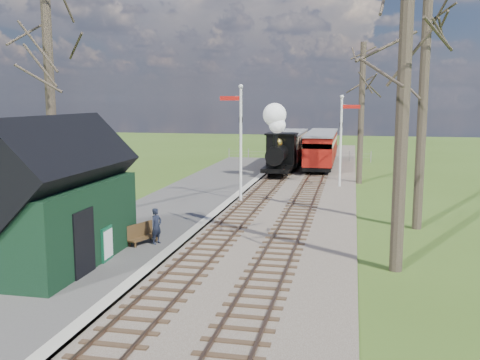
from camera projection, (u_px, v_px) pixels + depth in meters
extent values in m
plane|color=#3A541A|center=(132.00, 331.00, 12.75)|extent=(140.00, 140.00, 0.00)
ellipsoid|color=#385B23|center=(140.00, 238.00, 78.12)|extent=(57.60, 36.00, 16.20)
ellipsoid|color=#385B23|center=(384.00, 265.00, 76.29)|extent=(70.40, 44.00, 19.80)
ellipsoid|color=#385B23|center=(266.00, 238.00, 84.56)|extent=(64.00, 40.00, 18.00)
cube|color=brown|center=(291.00, 185.00, 33.75)|extent=(8.00, 60.00, 0.10)
cube|color=brown|center=(263.00, 183.00, 34.11)|extent=(0.07, 60.00, 0.12)
cube|color=brown|center=(279.00, 184.00, 33.90)|extent=(0.07, 60.00, 0.12)
cube|color=#38281C|center=(271.00, 184.00, 34.01)|extent=(1.60, 60.00, 0.09)
cube|color=brown|center=(304.00, 184.00, 33.58)|extent=(0.07, 60.00, 0.12)
cube|color=brown|center=(320.00, 185.00, 33.37)|extent=(0.07, 60.00, 0.12)
cube|color=#38281C|center=(312.00, 185.00, 33.48)|extent=(1.60, 60.00, 0.09)
cube|color=#474442|center=(179.00, 206.00, 26.99)|extent=(5.00, 44.00, 0.20)
cube|color=#B2AD9E|center=(223.00, 208.00, 26.52)|extent=(0.40, 44.00, 0.21)
cube|color=black|center=(56.00, 223.00, 17.27)|extent=(3.00, 6.00, 2.60)
cube|color=black|center=(53.00, 166.00, 16.99)|extent=(3.25, 6.30, 3.25)
cube|color=black|center=(84.00, 243.00, 16.04)|extent=(0.06, 1.20, 2.00)
cylinder|color=silver|center=(241.00, 147.00, 27.91)|extent=(0.14, 0.14, 6.00)
sphere|color=silver|center=(241.00, 86.00, 27.45)|extent=(0.24, 0.24, 0.24)
cube|color=#B7140F|center=(230.00, 98.00, 27.65)|extent=(1.10, 0.08, 0.22)
cube|color=black|center=(241.00, 120.00, 27.70)|extent=(0.18, 0.06, 0.30)
cylinder|color=silver|center=(341.00, 144.00, 32.73)|extent=(0.14, 0.14, 5.50)
sphere|color=silver|center=(342.00, 97.00, 32.30)|extent=(0.24, 0.24, 0.24)
cube|color=#B7140F|center=(351.00, 107.00, 32.28)|extent=(1.10, 0.08, 0.22)
cube|color=black|center=(341.00, 125.00, 32.56)|extent=(0.18, 0.06, 0.30)
cylinder|color=#382D23|center=(50.00, 98.00, 22.12)|extent=(0.41, 0.41, 11.00)
cylinder|color=#382D23|center=(404.00, 82.00, 16.32)|extent=(0.42, 0.42, 12.00)
cylinder|color=#382D23|center=(423.00, 110.00, 22.00)|extent=(0.40, 0.40, 10.00)
cylinder|color=#382D23|center=(361.00, 114.00, 34.16)|extent=(0.39, 0.39, 9.00)
cube|color=slate|center=(298.00, 152.00, 47.39)|extent=(12.60, 0.02, 0.01)
cube|color=slate|center=(298.00, 156.00, 47.44)|extent=(12.60, 0.02, 0.02)
cylinder|color=slate|center=(298.00, 155.00, 47.43)|extent=(0.08, 0.08, 1.00)
cube|color=black|center=(279.00, 167.00, 37.49)|extent=(1.89, 4.44, 0.28)
cylinder|color=black|center=(278.00, 154.00, 36.70)|extent=(1.22, 2.89, 1.22)
cube|color=black|center=(282.00, 150.00, 38.62)|extent=(2.00, 1.78, 2.22)
cylinder|color=black|center=(276.00, 141.00, 35.47)|extent=(0.31, 0.31, 0.89)
sphere|color=gold|center=(279.00, 142.00, 36.90)|extent=(0.58, 0.58, 0.58)
sphere|color=white|center=(277.00, 125.00, 35.29)|extent=(1.11, 1.11, 1.11)
sphere|color=white|center=(275.00, 115.00, 35.34)|extent=(1.56, 1.56, 1.56)
cylinder|color=black|center=(269.00, 172.00, 36.33)|extent=(0.11, 0.71, 0.71)
cylinder|color=black|center=(284.00, 172.00, 36.12)|extent=(0.11, 0.71, 0.71)
cube|color=black|center=(289.00, 160.00, 43.31)|extent=(2.11, 7.78, 0.33)
cube|color=#5D1815|center=(289.00, 151.00, 43.21)|extent=(2.22, 7.78, 1.00)
cube|color=beige|center=(289.00, 139.00, 43.06)|extent=(2.22, 7.78, 1.00)
cube|color=slate|center=(289.00, 132.00, 42.98)|extent=(2.33, 8.00, 0.13)
cube|color=black|center=(319.00, 165.00, 39.93)|extent=(1.98, 5.21, 0.31)
cube|color=maroon|center=(319.00, 157.00, 39.83)|extent=(2.09, 5.21, 0.94)
cube|color=beige|center=(319.00, 144.00, 39.69)|extent=(2.09, 5.21, 0.94)
cube|color=slate|center=(320.00, 137.00, 39.61)|extent=(2.19, 5.42, 0.13)
cube|color=black|center=(323.00, 157.00, 45.24)|extent=(1.98, 5.21, 0.31)
cube|color=maroon|center=(323.00, 150.00, 45.15)|extent=(2.09, 5.21, 0.94)
cube|color=beige|center=(324.00, 139.00, 45.01)|extent=(2.09, 5.21, 0.94)
cube|color=slate|center=(324.00, 133.00, 44.93)|extent=(2.19, 5.42, 0.13)
cube|color=#104D31|center=(107.00, 244.00, 17.55)|extent=(0.12, 0.77, 1.13)
cube|color=silver|center=(108.00, 244.00, 17.55)|extent=(0.05, 0.67, 0.92)
cube|color=#463019|center=(143.00, 238.00, 19.64)|extent=(0.83, 1.36, 0.06)
cube|color=#463019|center=(140.00, 231.00, 19.69)|extent=(0.52, 1.24, 0.56)
cube|color=#463019|center=(141.00, 245.00, 19.08)|extent=(0.06, 0.06, 0.19)
cube|color=#463019|center=(145.00, 237.00, 20.23)|extent=(0.06, 0.06, 0.19)
imported|color=black|center=(156.00, 226.00, 19.56)|extent=(0.48, 0.57, 1.33)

